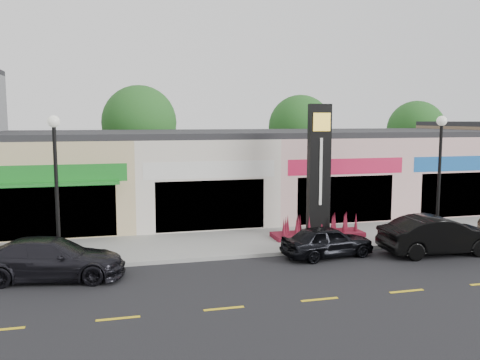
% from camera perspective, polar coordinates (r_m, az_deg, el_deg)
% --- Properties ---
extents(ground, '(120.00, 120.00, 0.00)m').
position_cam_1_polar(ground, '(18.76, 5.25, -10.16)').
color(ground, black).
rests_on(ground, ground).
extents(sidewalk, '(52.00, 4.30, 0.15)m').
position_cam_1_polar(sidewalk, '(22.74, 1.53, -6.89)').
color(sidewalk, gray).
rests_on(sidewalk, ground).
extents(curb, '(52.00, 0.20, 0.15)m').
position_cam_1_polar(curb, '(20.65, 3.27, -8.33)').
color(curb, gray).
rests_on(curb, ground).
extents(shop_beige, '(7.00, 10.85, 4.80)m').
position_cam_1_polar(shop_beige, '(28.61, -19.18, 0.30)').
color(shop_beige, tan).
rests_on(shop_beige, ground).
extents(shop_cream, '(7.00, 10.01, 4.80)m').
position_cam_1_polar(shop_cream, '(28.88, -5.21, 0.71)').
color(shop_cream, beige).
rests_on(shop_cream, ground).
extents(shop_pink_w, '(7.00, 10.01, 4.80)m').
position_cam_1_polar(shop_pink_w, '(30.78, 7.76, 1.06)').
color(shop_pink_w, beige).
rests_on(shop_pink_w, ground).
extents(shop_pink_e, '(7.00, 10.01, 4.80)m').
position_cam_1_polar(shop_pink_e, '(34.04, 18.74, 1.31)').
color(shop_pink_e, beige).
rests_on(shop_pink_e, ground).
extents(tree_rear_west, '(5.20, 5.20, 7.83)m').
position_cam_1_polar(tree_rear_west, '(36.44, -11.22, 6.33)').
color(tree_rear_west, '#382619').
rests_on(tree_rear_west, ground).
extents(tree_rear_mid, '(4.80, 4.80, 7.29)m').
position_cam_1_polar(tree_rear_mid, '(39.01, 6.77, 5.95)').
color(tree_rear_mid, '#382619').
rests_on(tree_rear_mid, ground).
extents(tree_rear_east, '(4.60, 4.60, 6.94)m').
position_cam_1_polar(tree_rear_east, '(43.64, 19.16, 5.38)').
color(tree_rear_east, '#382619').
rests_on(tree_rear_east, ground).
extents(lamp_west_near, '(0.44, 0.44, 5.47)m').
position_cam_1_polar(lamp_west_near, '(19.57, -19.96, 0.56)').
color(lamp_west_near, black).
rests_on(lamp_west_near, sidewalk).
extents(lamp_east_near, '(0.44, 0.44, 5.47)m').
position_cam_1_polar(lamp_east_near, '(24.04, 21.51, 1.60)').
color(lamp_east_near, black).
rests_on(lamp_east_near, sidewalk).
extents(pylon_sign, '(4.20, 1.30, 6.00)m').
position_cam_1_polar(pylon_sign, '(23.17, 8.81, -1.17)').
color(pylon_sign, '#560E1C').
rests_on(pylon_sign, sidewalk).
extents(car_dark_sedan, '(2.82, 5.19, 1.43)m').
position_cam_1_polar(car_dark_sedan, '(18.77, -20.36, -8.30)').
color(car_dark_sedan, black).
rests_on(car_dark_sedan, ground).
extents(car_black_sedan, '(2.00, 3.91, 1.27)m').
position_cam_1_polar(car_black_sedan, '(20.68, 9.79, -6.79)').
color(car_black_sedan, black).
rests_on(car_black_sedan, ground).
extents(car_black_conv, '(1.87, 4.83, 1.57)m').
position_cam_1_polar(car_black_conv, '(22.27, 21.41, -5.80)').
color(car_black_conv, black).
rests_on(car_black_conv, ground).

